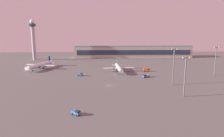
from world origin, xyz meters
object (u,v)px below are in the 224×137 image
(apron_light_west, at_px, (174,64))
(apron_light_east, at_px, (185,74))
(control_tower, at_px, (33,37))
(maintenance_van, at_px, (80,75))
(airplane_near_gate, at_px, (40,65))
(fuel_truck, at_px, (146,76))
(airplane_far_stand, at_px, (119,68))
(apron_light_central, at_px, (216,59))
(baggage_tractor, at_px, (76,112))
(catering_truck, at_px, (147,70))

(apron_light_west, height_order, apron_light_east, apron_light_west)
(control_tower, distance_m, maintenance_van, 115.21)
(airplane_near_gate, bearing_deg, fuel_truck, 175.80)
(control_tower, relative_size, maintenance_van, 10.99)
(maintenance_van, relative_size, apron_light_west, 0.18)
(control_tower, xyz_separation_m, airplane_far_stand, (99.47, -73.74, -24.54))
(maintenance_van, bearing_deg, apron_light_east, 62.76)
(airplane_near_gate, bearing_deg, control_tower, -49.18)
(maintenance_van, height_order, apron_light_east, apron_light_east)
(control_tower, xyz_separation_m, apron_light_central, (177.53, -91.08, -14.24))
(maintenance_van, height_order, apron_light_central, apron_light_central)
(airplane_far_stand, distance_m, airplane_near_gate, 76.23)
(baggage_tractor, xyz_separation_m, apron_light_central, (103.21, 76.59, 12.57))
(control_tower, height_order, airplane_far_stand, control_tower)
(airplane_near_gate, xyz_separation_m, apron_light_west, (108.73, -60.71, 10.54))
(maintenance_van, relative_size, apron_light_central, 0.19)
(apron_light_central, bearing_deg, maintenance_van, 179.35)
(baggage_tractor, distance_m, apron_light_central, 129.14)
(airplane_far_stand, bearing_deg, catering_truck, 177.56)
(airplane_far_stand, height_order, baggage_tractor, airplane_far_stand)
(apron_light_central, bearing_deg, control_tower, 152.84)
(control_tower, height_order, airplane_near_gate, control_tower)
(airplane_far_stand, xyz_separation_m, airplane_near_gate, (-74.65, 15.42, 0.40))
(baggage_tractor, bearing_deg, apron_light_west, 167.43)
(apron_light_east, bearing_deg, fuel_truck, 104.36)
(airplane_near_gate, distance_m, apron_light_central, 156.50)
(airplane_far_stand, bearing_deg, apron_light_east, 110.95)
(catering_truck, height_order, apron_light_east, apron_light_east)
(control_tower, relative_size, airplane_far_stand, 1.38)
(apron_light_east, bearing_deg, control_tower, 132.41)
(airplane_far_stand, relative_size, catering_truck, 6.16)
(airplane_near_gate, height_order, catering_truck, airplane_near_gate)
(airplane_far_stand, xyz_separation_m, catering_truck, (25.20, 0.54, -1.86))
(control_tower, relative_size, apron_light_east, 2.14)
(apron_light_east, bearing_deg, airplane_far_stand, 114.61)
(airplane_near_gate, bearing_deg, apron_light_central, -174.35)
(control_tower, xyz_separation_m, apron_light_west, (133.55, -119.02, -13.59))
(airplane_near_gate, bearing_deg, baggage_tractor, 132.11)
(airplane_far_stand, bearing_deg, fuel_truck, 127.73)
(control_tower, bearing_deg, apron_light_central, -27.16)
(airplane_near_gate, distance_m, catering_truck, 100.98)
(apron_light_west, bearing_deg, apron_light_central, 32.43)
(airplane_near_gate, xyz_separation_m, maintenance_van, (42.16, -31.51, -2.67))
(baggage_tractor, xyz_separation_m, apron_light_east, (57.45, 23.43, 12.09))
(baggage_tractor, bearing_deg, apron_light_east, 150.22)
(control_tower, distance_m, baggage_tractor, 185.35)
(control_tower, xyz_separation_m, airplane_near_gate, (24.82, -58.32, -24.14))
(airplane_far_stand, height_order, apron_light_central, apron_light_central)
(airplane_far_stand, xyz_separation_m, baggage_tractor, (-25.16, -93.94, -2.26))
(airplane_near_gate, distance_m, maintenance_van, 52.70)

